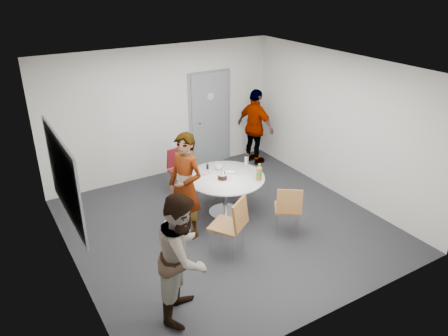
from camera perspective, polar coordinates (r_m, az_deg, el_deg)
floor at (r=7.61m, az=0.20°, el=-7.45°), size 5.00×5.00×0.00m
ceiling at (r=6.58m, az=0.24°, el=12.87°), size 5.00×5.00×0.00m
wall_back at (r=9.08m, az=-8.05°, el=7.19°), size 5.00×0.00×5.00m
wall_left at (r=6.19m, az=-20.01°, el=-2.78°), size 0.00×5.00×5.00m
wall_right at (r=8.47m, az=14.90°, el=5.28°), size 0.00×5.00×5.00m
wall_front at (r=5.24m, az=14.65°, el=-7.20°), size 5.00×0.00×5.00m
door at (r=9.63m, az=-1.86°, el=6.40°), size 1.02×0.17×2.12m
whiteboard at (r=6.33m, az=-20.19°, el=-1.17°), size 0.04×1.90×1.25m
table at (r=7.68m, az=0.38°, el=-1.74°), size 1.38×1.38×1.02m
chair_near_left at (r=6.57m, az=1.16°, el=-7.01°), size 0.65×0.67×0.97m
chair_near_right at (r=7.14m, az=8.43°, el=-4.97°), size 0.61×0.62×0.89m
chair_far at (r=8.51m, az=-5.81°, el=0.30°), size 0.48×0.52×0.90m
person_main at (r=6.96m, az=-5.03°, el=-2.40°), size 0.63×0.76×1.78m
person_left at (r=5.46m, az=-5.37°, el=-11.37°), size 1.02×1.04×1.69m
person_right at (r=9.69m, az=4.12°, el=5.35°), size 0.64×1.06×1.69m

